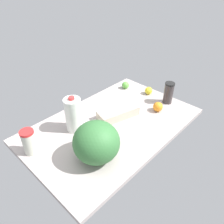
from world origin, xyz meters
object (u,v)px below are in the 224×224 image
at_px(tumbler_cup, 29,142).
at_px(orange_beside_bowl, 158,107).
at_px(egg_carton, 118,113).
at_px(lemon_by_jug, 149,91).
at_px(milk_jug, 73,114).
at_px(shaker_bottle, 169,93).
at_px(watermelon, 96,142).
at_px(lime_near_front, 125,85).

bearing_deg(tumbler_cup, orange_beside_bowl, 161.09).
height_order(egg_carton, lemon_by_jug, egg_carton).
xyz_separation_m(milk_jug, shaker_bottle, (-0.71, 0.27, -0.03)).
relative_size(watermelon, lime_near_front, 4.32).
bearing_deg(tumbler_cup, milk_jug, 177.21).
bearing_deg(watermelon, egg_carton, -154.47).
xyz_separation_m(egg_carton, orange_beside_bowl, (-0.26, 0.16, 0.00)).
bearing_deg(milk_jug, lemon_by_jug, 173.17).
height_order(egg_carton, tumbler_cup, tumbler_cup).
bearing_deg(egg_carton, watermelon, 40.96).
distance_m(lime_near_front, lemon_by_jug, 0.21).
distance_m(orange_beside_bowl, lemon_by_jug, 0.25).
height_order(watermelon, tumbler_cup, watermelon).
height_order(egg_carton, shaker_bottle, shaker_bottle).
xyz_separation_m(watermelon, shaker_bottle, (-0.79, -0.03, -0.03)).
relative_size(egg_carton, shaker_bottle, 1.72).
height_order(shaker_bottle, lemon_by_jug, shaker_bottle).
relative_size(watermelon, shaker_bottle, 1.53).
relative_size(shaker_bottle, lime_near_front, 2.82).
xyz_separation_m(milk_jug, lemon_by_jug, (-0.72, 0.09, -0.09)).
relative_size(lime_near_front, lemon_by_jug, 0.98).
bearing_deg(shaker_bottle, orange_beside_bowl, 4.64).
bearing_deg(tumbler_cup, shaker_bottle, 164.41).
distance_m(watermelon, orange_beside_bowl, 0.64).
relative_size(tumbler_cup, orange_beside_bowl, 2.19).
bearing_deg(lemon_by_jug, milk_jug, -6.83).
distance_m(egg_carton, tumbler_cup, 0.63).
distance_m(egg_carton, lime_near_front, 0.43).
relative_size(milk_jug, orange_beside_bowl, 3.43).
height_order(orange_beside_bowl, lemon_by_jug, orange_beside_bowl).
distance_m(milk_jug, orange_beside_bowl, 0.63).
distance_m(watermelon, lime_near_front, 0.85).
bearing_deg(orange_beside_bowl, milk_jug, -26.91).
relative_size(orange_beside_bowl, lime_near_front, 1.20).
height_order(egg_carton, milk_jug, milk_jug).
distance_m(milk_jug, watermelon, 0.31).
bearing_deg(lime_near_front, lemon_by_jug, 106.41).
height_order(milk_jug, orange_beside_bowl, milk_jug).
bearing_deg(lime_near_front, tumbler_cup, 6.10).
distance_m(milk_jug, lemon_by_jug, 0.73).
height_order(tumbler_cup, lemon_by_jug, tumbler_cup).
height_order(milk_jug, tumbler_cup, milk_jug).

